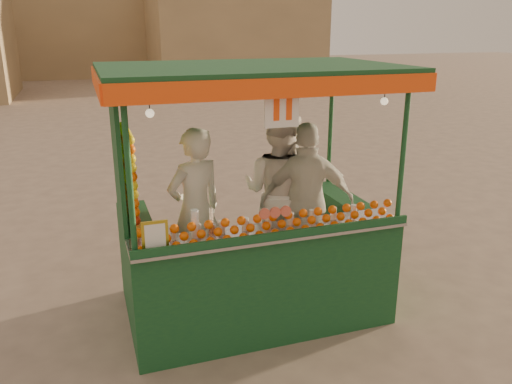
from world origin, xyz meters
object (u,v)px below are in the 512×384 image
object	(u,v)px
vendor_right	(307,202)
juice_cart	(248,241)
vendor_middle	(279,192)
vendor_left	(195,210)

from	to	relation	value
vendor_right	juice_cart	bearing A→B (deg)	26.95
juice_cart	vendor_middle	xyz separation A→B (m)	(0.48, 0.39, 0.35)
vendor_middle	vendor_right	world-z (taller)	vendor_middle
juice_cart	vendor_left	bearing A→B (deg)	155.35
juice_cart	vendor_middle	world-z (taller)	juice_cart
vendor_right	vendor_left	bearing A→B (deg)	12.65
juice_cart	vendor_right	size ratio (longest dim) A/B	1.67
vendor_left	vendor_right	distance (m)	1.16
vendor_left	vendor_middle	bearing A→B (deg)	169.23
vendor_middle	vendor_right	xyz separation A→B (m)	(0.20, -0.29, -0.04)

